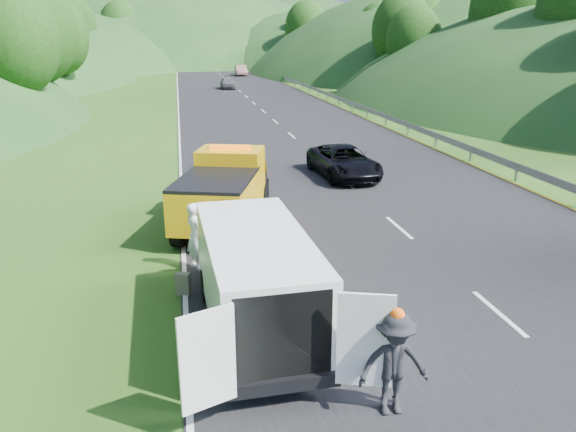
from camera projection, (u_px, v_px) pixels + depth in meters
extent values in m
plane|color=#38661E|center=(345.00, 287.00, 13.92)|extent=(320.00, 320.00, 0.00)
cube|color=black|center=(254.00, 103.00, 51.85)|extent=(14.00, 200.00, 0.02)
cube|color=gray|center=(302.00, 90.00, 64.85)|extent=(0.06, 140.00, 1.52)
cylinder|color=black|center=(211.00, 195.00, 20.19)|extent=(0.62, 1.04, 0.98)
cylinder|color=black|center=(262.00, 196.00, 19.99)|extent=(0.62, 1.04, 0.98)
cylinder|color=black|center=(179.00, 231.00, 16.49)|extent=(0.62, 1.04, 0.98)
cylinder|color=black|center=(241.00, 233.00, 16.29)|extent=(0.62, 1.04, 0.98)
cube|color=#ECAC0C|center=(231.00, 176.00, 19.02)|extent=(2.47, 2.12, 1.86)
cube|color=#ECAC0C|center=(216.00, 201.00, 17.01)|extent=(3.04, 3.81, 1.27)
cube|color=black|center=(215.00, 179.00, 16.80)|extent=(3.04, 3.81, 0.10)
cube|color=black|center=(238.00, 183.00, 20.29)|extent=(2.22, 1.70, 0.68)
cube|color=black|center=(241.00, 184.00, 20.91)|extent=(2.02, 0.80, 0.49)
cube|color=#ECAC0C|center=(240.00, 163.00, 20.42)|extent=(2.10, 1.31, 1.07)
cube|color=orange|center=(230.00, 147.00, 18.72)|extent=(1.38, 0.64, 0.16)
cube|color=black|center=(235.00, 162.00, 19.56)|extent=(1.80, 0.63, 0.88)
cylinder|color=black|center=(208.00, 286.00, 13.10)|extent=(0.32, 0.78, 0.77)
cylinder|color=black|center=(280.00, 279.00, 13.47)|extent=(0.32, 0.78, 0.77)
cylinder|color=black|center=(225.00, 361.00, 10.05)|extent=(0.32, 0.78, 0.77)
cylinder|color=black|center=(318.00, 350.00, 10.42)|extent=(0.32, 0.78, 0.77)
cube|color=white|center=(257.00, 276.00, 11.39)|extent=(2.17, 5.10, 1.79)
cube|color=white|center=(238.00, 248.00, 13.97)|extent=(1.96, 0.94, 0.97)
cube|color=black|center=(239.00, 221.00, 13.56)|extent=(1.80, 0.39, 0.80)
cube|color=black|center=(283.00, 336.00, 9.10)|extent=(1.65, 0.16, 1.55)
cube|color=white|center=(208.00, 360.00, 8.43)|extent=(0.87, 0.40, 1.64)
cube|color=white|center=(365.00, 340.00, 8.97)|extent=(0.89, 0.34, 1.64)
cube|color=black|center=(284.00, 385.00, 9.28)|extent=(1.94, 0.22, 0.24)
imported|color=white|center=(197.00, 268.00, 15.08)|extent=(0.72, 0.80, 1.80)
imported|color=tan|center=(282.00, 285.00, 14.04)|extent=(0.64, 0.61, 1.05)
imported|color=black|center=(391.00, 412.00, 9.29)|extent=(1.19, 0.71, 1.81)
cube|color=#64624B|center=(183.00, 284.00, 13.45)|extent=(0.39, 0.30, 0.55)
imported|color=black|center=(343.00, 177.00, 24.83)|extent=(2.55, 4.95, 1.33)
imported|color=#4D4D52|center=(228.00, 89.00, 65.91)|extent=(1.60, 3.98, 1.36)
imported|color=#835A57|center=(241.00, 76.00, 87.69)|extent=(1.66, 4.76, 1.57)
imported|color=#A25166|center=(219.00, 69.00, 105.92)|extent=(1.99, 4.88, 1.42)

